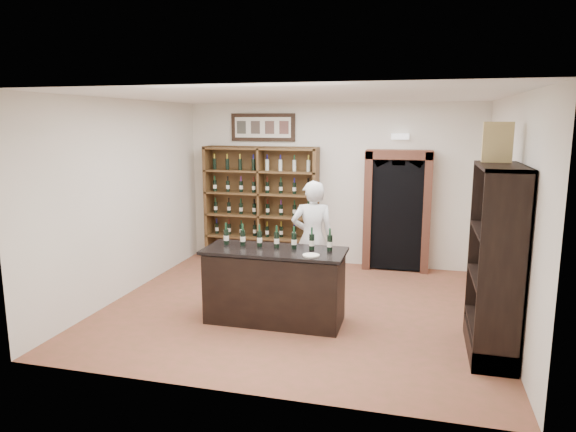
# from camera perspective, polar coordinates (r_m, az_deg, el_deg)

# --- Properties ---
(floor) EXTENTS (5.50, 5.50, 0.00)m
(floor) POSITION_cam_1_polar(r_m,az_deg,el_deg) (7.60, 1.26, -10.06)
(floor) COLOR #954B3B
(floor) RESTS_ON ground
(ceiling) EXTENTS (5.50, 5.50, 0.00)m
(ceiling) POSITION_cam_1_polar(r_m,az_deg,el_deg) (7.12, 1.36, 13.16)
(ceiling) COLOR white
(ceiling) RESTS_ON wall_back
(wall_back) EXTENTS (5.50, 0.04, 3.00)m
(wall_back) POSITION_cam_1_polar(r_m,az_deg,el_deg) (9.64, 4.72, 3.51)
(wall_back) COLOR white
(wall_back) RESTS_ON ground
(wall_left) EXTENTS (0.04, 5.00, 3.00)m
(wall_left) POSITION_cam_1_polar(r_m,az_deg,el_deg) (8.28, -17.57, 1.89)
(wall_left) COLOR white
(wall_left) RESTS_ON ground
(wall_right) EXTENTS (0.04, 5.00, 3.00)m
(wall_right) POSITION_cam_1_polar(r_m,az_deg,el_deg) (7.11, 23.41, 0.17)
(wall_right) COLOR white
(wall_right) RESTS_ON ground
(wine_shelf) EXTENTS (2.20, 0.38, 2.20)m
(wine_shelf) POSITION_cam_1_polar(r_m,az_deg,el_deg) (9.84, -2.96, 1.32)
(wine_shelf) COLOR brown
(wine_shelf) RESTS_ON ground
(framed_picture) EXTENTS (1.25, 0.04, 0.52)m
(framed_picture) POSITION_cam_1_polar(r_m,az_deg,el_deg) (9.84, -2.80, 9.81)
(framed_picture) COLOR black
(framed_picture) RESTS_ON wall_back
(arched_doorway) EXTENTS (1.17, 0.35, 2.17)m
(arched_doorway) POSITION_cam_1_polar(r_m,az_deg,el_deg) (9.39, 12.04, 0.89)
(arched_doorway) COLOR black
(arched_doorway) RESTS_ON ground
(emergency_light) EXTENTS (0.30, 0.10, 0.10)m
(emergency_light) POSITION_cam_1_polar(r_m,az_deg,el_deg) (9.36, 12.37, 8.62)
(emergency_light) COLOR white
(emergency_light) RESTS_ON wall_back
(tasting_counter) EXTENTS (1.88, 0.78, 1.00)m
(tasting_counter) POSITION_cam_1_polar(r_m,az_deg,el_deg) (6.94, -1.50, -7.78)
(tasting_counter) COLOR black
(tasting_counter) RESTS_ON ground
(counter_bottle_0) EXTENTS (0.07, 0.07, 0.30)m
(counter_bottle_0) POSITION_cam_1_polar(r_m,az_deg,el_deg) (7.10, -6.88, -2.29)
(counter_bottle_0) COLOR black
(counter_bottle_0) RESTS_ON tasting_counter
(counter_bottle_1) EXTENTS (0.07, 0.07, 0.30)m
(counter_bottle_1) POSITION_cam_1_polar(r_m,az_deg,el_deg) (7.01, -5.05, -2.41)
(counter_bottle_1) COLOR black
(counter_bottle_1) RESTS_ON tasting_counter
(counter_bottle_2) EXTENTS (0.07, 0.07, 0.30)m
(counter_bottle_2) POSITION_cam_1_polar(r_m,az_deg,el_deg) (6.94, -3.18, -2.52)
(counter_bottle_2) COLOR black
(counter_bottle_2) RESTS_ON tasting_counter
(counter_bottle_3) EXTENTS (0.07, 0.07, 0.30)m
(counter_bottle_3) POSITION_cam_1_polar(r_m,az_deg,el_deg) (6.87, -1.27, -2.64)
(counter_bottle_3) COLOR black
(counter_bottle_3) RESTS_ON tasting_counter
(counter_bottle_4) EXTENTS (0.07, 0.07, 0.30)m
(counter_bottle_4) POSITION_cam_1_polar(r_m,az_deg,el_deg) (6.81, 0.67, -2.76)
(counter_bottle_4) COLOR black
(counter_bottle_4) RESTS_ON tasting_counter
(counter_bottle_5) EXTENTS (0.07, 0.07, 0.30)m
(counter_bottle_5) POSITION_cam_1_polar(r_m,az_deg,el_deg) (6.76, 2.65, -2.87)
(counter_bottle_5) COLOR black
(counter_bottle_5) RESTS_ON tasting_counter
(counter_bottle_6) EXTENTS (0.07, 0.07, 0.30)m
(counter_bottle_6) POSITION_cam_1_polar(r_m,az_deg,el_deg) (6.71, 4.66, -2.98)
(counter_bottle_6) COLOR black
(counter_bottle_6) RESTS_ON tasting_counter
(side_cabinet) EXTENTS (0.48, 1.20, 2.20)m
(side_cabinet) POSITION_cam_1_polar(r_m,az_deg,el_deg) (6.39, 22.11, -7.75)
(side_cabinet) COLOR black
(side_cabinet) RESTS_ON ground
(shopkeeper) EXTENTS (0.74, 0.57, 1.79)m
(shopkeeper) POSITION_cam_1_polar(r_m,az_deg,el_deg) (7.88, 2.74, -2.51)
(shopkeeper) COLOR silver
(shopkeeper) RESTS_ON ground
(plate) EXTENTS (0.21, 0.21, 0.02)m
(plate) POSITION_cam_1_polar(r_m,az_deg,el_deg) (6.47, 2.58, -4.39)
(plate) COLOR silver
(plate) RESTS_ON tasting_counter
(wine_crate) EXTENTS (0.33, 0.15, 0.46)m
(wine_crate) POSITION_cam_1_polar(r_m,az_deg,el_deg) (6.42, 22.26, 7.61)
(wine_crate) COLOR tan
(wine_crate) RESTS_ON side_cabinet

